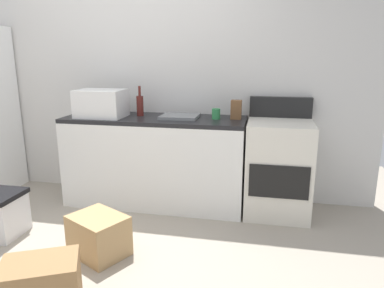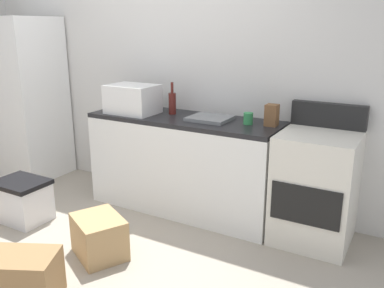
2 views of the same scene
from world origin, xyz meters
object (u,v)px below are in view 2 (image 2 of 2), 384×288
object	(u,v)px
cardboard_box_large	(99,237)
storage_bin	(23,200)
knife_block	(272,115)
coffee_mug	(248,119)
microwave	(133,99)
wine_bottle	(172,103)
cardboard_box_medium	(23,278)
stove_oven	(316,186)
refrigerator	(27,99)

from	to	relation	value
cardboard_box_large	storage_bin	distance (m)	1.01
cardboard_box_large	knife_block	bearing A→B (deg)	50.60
coffee_mug	knife_block	size ratio (longest dim) A/B	0.56
cardboard_box_large	coffee_mug	bearing A→B (deg)	55.65
microwave	wine_bottle	bearing A→B (deg)	23.34
knife_block	coffee_mug	bearing A→B (deg)	-166.22
wine_bottle	storage_bin	xyz separation A→B (m)	(-0.97, -1.01, -0.82)
microwave	cardboard_box_large	xyz separation A→B (m)	(0.39, -0.98, -0.88)
cardboard_box_medium	storage_bin	xyz separation A→B (m)	(-0.95, 0.77, 0.03)
coffee_mug	cardboard_box_medium	distance (m)	2.07
cardboard_box_medium	stove_oven	bearing A→B (deg)	50.66
refrigerator	knife_block	size ratio (longest dim) A/B	10.00
microwave	refrigerator	bearing A→B (deg)	178.78
stove_oven	wine_bottle	bearing A→B (deg)	177.42
wine_bottle	knife_block	distance (m)	0.97
wine_bottle	cardboard_box_large	distance (m)	1.41
wine_bottle	refrigerator	bearing A→B (deg)	-176.41
storage_bin	microwave	bearing A→B (deg)	54.19
storage_bin	cardboard_box_medium	bearing A→B (deg)	-38.91
refrigerator	stove_oven	bearing A→B (deg)	0.97
microwave	wine_bottle	xyz separation A→B (m)	(0.35, 0.15, -0.03)
stove_oven	knife_block	bearing A→B (deg)	170.54
refrigerator	cardboard_box_medium	world-z (taller)	refrigerator
stove_oven	cardboard_box_large	size ratio (longest dim) A/B	2.68
refrigerator	stove_oven	world-z (taller)	refrigerator
coffee_mug	storage_bin	size ratio (longest dim) A/B	0.22
refrigerator	coffee_mug	distance (m)	2.66
knife_block	cardboard_box_large	size ratio (longest dim) A/B	0.44
wine_bottle	cardboard_box_medium	xyz separation A→B (m)	(-0.02, -1.78, -0.85)
stove_oven	knife_block	world-z (taller)	stove_oven
wine_bottle	cardboard_box_medium	bearing A→B (deg)	-90.53
wine_bottle	knife_block	world-z (taller)	wine_bottle
wine_bottle	storage_bin	bearing A→B (deg)	-133.81
wine_bottle	cardboard_box_large	bearing A→B (deg)	-88.10
coffee_mug	cardboard_box_medium	xyz separation A→B (m)	(-0.80, -1.74, -0.79)
stove_oven	microwave	xyz separation A→B (m)	(-1.74, -0.09, 0.57)
knife_block	stove_oven	bearing A→B (deg)	-9.46
storage_bin	wine_bottle	bearing A→B (deg)	46.19
cardboard_box_medium	wine_bottle	bearing A→B (deg)	89.47
microwave	coffee_mug	xyz separation A→B (m)	(1.13, 0.11, -0.09)
refrigerator	storage_bin	bearing A→B (deg)	-44.48
coffee_mug	storage_bin	world-z (taller)	coffee_mug
refrigerator	cardboard_box_large	bearing A→B (deg)	-27.80
wine_bottle	knife_block	xyz separation A→B (m)	(0.97, 0.01, -0.02)
knife_block	cardboard_box_large	distance (m)	1.69
coffee_mug	storage_bin	bearing A→B (deg)	-150.97
refrigerator	storage_bin	xyz separation A→B (m)	(0.91, -0.89, -0.71)
wine_bottle	coffee_mug	bearing A→B (deg)	-2.85
wine_bottle	microwave	bearing A→B (deg)	-156.66
wine_bottle	coffee_mug	distance (m)	0.79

